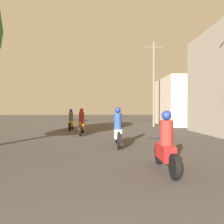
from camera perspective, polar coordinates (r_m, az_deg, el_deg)
The scene contains 6 objects.
motorcycle_red at distance 5.65m, azimuth 13.85°, elevation -8.83°, with size 0.60×1.96×1.51m.
motorcycle_silver at distance 9.17m, azimuth 1.51°, elevation -4.84°, with size 0.60×2.15×1.62m.
motorcycle_orange at distance 13.30m, azimuth -7.93°, elevation -3.15°, with size 0.60×2.08×1.60m.
motorcycle_yellow at distance 16.39m, azimuth -10.64°, elevation -2.50°, with size 0.60×1.86×1.55m.
building_right_far at distance 22.63m, azimuth 18.11°, elevation 2.49°, with size 4.48×6.69×4.50m.
utility_pole_far at distance 19.70m, azimuth 10.86°, elevation 7.60°, with size 1.60×0.20×7.47m.
Camera 1 is at (0.12, -0.17, 1.54)m, focal length 35.00 mm.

